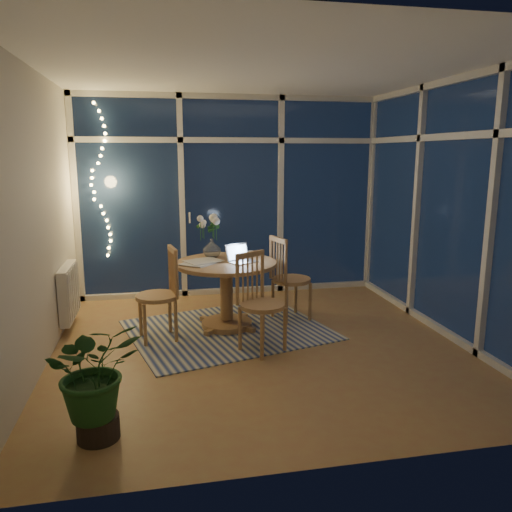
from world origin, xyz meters
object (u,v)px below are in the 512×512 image
object	(u,v)px
chair_front	(262,303)
potted_plant	(95,385)
chair_right	(292,278)
flower_vase	(212,248)
dining_table	(226,295)
laptop	(243,253)
chair_left	(157,294)

from	to	relation	value
chair_front	potted_plant	size ratio (longest dim) A/B	1.27
chair_right	flower_vase	xyz separation A→B (m)	(-0.88, 0.13, 0.35)
dining_table	chair_front	distance (m)	0.78
potted_plant	chair_front	bearing A→B (deg)	42.40
chair_front	potted_plant	xyz separation A→B (m)	(-1.38, -1.26, -0.10)
chair_front	laptop	bearing A→B (deg)	64.04
chair_left	laptop	world-z (taller)	chair_left
potted_plant	laptop	bearing A→B (deg)	55.75
chair_right	laptop	world-z (taller)	chair_right
dining_table	chair_front	size ratio (longest dim) A/B	1.12
dining_table	potted_plant	xyz separation A→B (m)	(-1.13, -1.99, 0.01)
chair_right	flower_vase	size ratio (longest dim) A/B	4.66
dining_table	chair_right	xyz separation A→B (m)	(0.76, 0.13, 0.12)
flower_vase	potted_plant	size ratio (longest dim) A/B	0.28
chair_right	flower_vase	distance (m)	0.95
chair_right	dining_table	bearing A→B (deg)	84.12
dining_table	flower_vase	bearing A→B (deg)	114.69
chair_front	flower_vase	bearing A→B (deg)	78.01
dining_table	chair_left	world-z (taller)	chair_left
laptop	dining_table	bearing A→B (deg)	129.93
laptop	flower_vase	distance (m)	0.44
dining_table	flower_vase	world-z (taller)	flower_vase
chair_left	chair_front	bearing A→B (deg)	53.20
chair_left	potted_plant	xyz separation A→B (m)	(-0.40, -1.76, -0.10)
chair_front	potted_plant	bearing A→B (deg)	-169.73
dining_table	chair_right	distance (m)	0.78
chair_left	laptop	bearing A→B (deg)	90.37
chair_right	laptop	size ratio (longest dim) A/B	3.47
chair_left	laptop	xyz separation A→B (m)	(0.90, 0.16, 0.35)
chair_front	laptop	size ratio (longest dim) A/B	3.41
laptop	chair_front	bearing A→B (deg)	-112.00
chair_left	potted_plant	bearing A→B (deg)	-22.54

